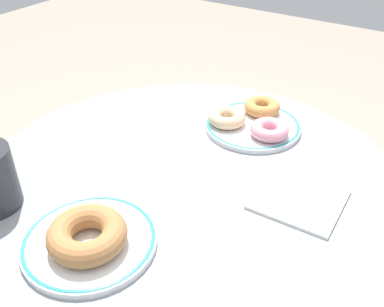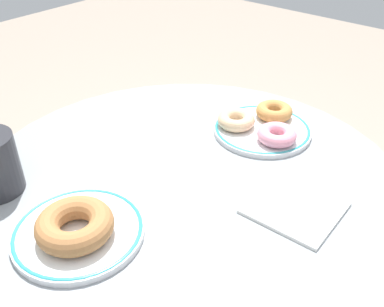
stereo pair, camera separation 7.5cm
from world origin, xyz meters
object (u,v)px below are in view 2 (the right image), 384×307
Objects in this scene: donut_glazed at (236,120)px; donut_pink_frosted at (277,135)px; plate_left at (79,232)px; donut_cinnamon at (75,225)px; plate_right at (262,130)px; cafe_table at (188,273)px; paper_napkin at (295,207)px; donut_old_fashioned at (274,111)px.

donut_pink_frosted is at bearing -87.98° from donut_glazed.
donut_cinnamon is (-0.01, -0.01, 0.02)m from plate_left.
plate_left is 0.39m from donut_glazed.
donut_glazed is (-0.03, 0.05, 0.02)m from plate_right.
plate_right is (0.42, -0.05, 0.00)m from plate_left.
cafe_table is 6.93× the size of donut_cinnamon.
paper_napkin is (-0.14, -0.12, -0.02)m from donut_pink_frosted.
plate_right reaches higher than cafe_table.
donut_old_fashioned is (0.48, -0.04, -0.01)m from donut_cinnamon.
donut_cinnamon is at bearing 175.76° from donut_old_fashioned.
donut_pink_frosted is 0.56× the size of paper_napkin.
plate_left is 0.34m from paper_napkin.
donut_old_fashioned is 1.00× the size of donut_glazed.
plate_right is at bearing -173.57° from donut_old_fashioned.
paper_napkin is at bearing -123.04° from donut_glazed.
paper_napkin reaches higher than cafe_table.
donut_pink_frosted is at bearing -117.73° from plate_right.
donut_cinnamon reaches higher than paper_napkin.
cafe_table is 4.01× the size of plate_left.
donut_cinnamon reaches higher than donut_pink_frosted.
donut_glazed is at bearing 8.48° from cafe_table.
plate_right is 2.59× the size of donut_old_fashioned.
donut_pink_frosted is (0.41, -0.09, -0.01)m from donut_cinnamon.
donut_glazed is (0.40, 0.00, -0.01)m from donut_cinnamon.
cafe_table is 0.33m from plate_right.
plate_left and plate_right have the same top height.
donut_cinnamon is (-0.22, 0.02, 0.28)m from cafe_table.
donut_cinnamon is 0.83× the size of paper_napkin.
donut_cinnamon is 0.49m from donut_old_fashioned.
plate_right is 1.46× the size of paper_napkin.
donut_glazed is 0.25m from paper_napkin.
cafe_table is 10.28× the size of donut_pink_frosted.
plate_left is at bearing 41.11° from donut_cinnamon.
donut_old_fashioned is 0.09m from donut_glazed.
donut_cinnamon is 0.40m from donut_glazed.
plate_left is 0.41m from donut_pink_frosted.
donut_pink_frosted is at bearing 40.19° from paper_napkin.
cafe_table is 10.28× the size of donut_old_fashioned.
donut_pink_frosted is (0.40, -0.10, 0.02)m from plate_left.
donut_pink_frosted reaches higher than cafe_table.
donut_cinnamon is at bearing 167.61° from donut_pink_frosted.
donut_cinnamon is 1.48× the size of donut_glazed.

